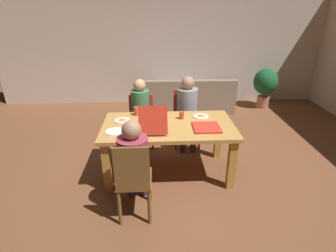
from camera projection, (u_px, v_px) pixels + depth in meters
ground_plane at (168, 172)px, 4.00m from camera, size 20.00×20.00×0.00m
back_wall at (162, 47)px, 6.44m from camera, size 7.93×0.12×2.72m
dining_table at (168, 132)px, 3.73m from camera, size 1.82×1.01×0.78m
chair_0 at (134, 180)px, 2.92m from camera, size 0.39×0.45×1.00m
person_0 at (134, 158)px, 2.99m from camera, size 0.34×0.55×1.19m
chair_1 at (186, 114)px, 4.67m from camera, size 0.46×0.45×0.96m
person_1 at (188, 106)px, 4.46m from camera, size 0.35×0.49×1.24m
chair_2 at (141, 117)px, 4.66m from camera, size 0.44×0.40×0.88m
person_2 at (140, 109)px, 4.45m from camera, size 0.30×0.49×1.19m
pizza_box_0 at (206, 127)px, 3.57m from camera, size 0.36×0.36×0.02m
pizza_box_1 at (153, 123)px, 3.59m from camera, size 0.37×0.54×0.35m
plate_0 at (122, 120)px, 3.80m from camera, size 0.22×0.22×0.03m
plate_1 at (201, 116)px, 3.94m from camera, size 0.23×0.23×0.03m
plate_2 at (115, 131)px, 3.47m from camera, size 0.25×0.25×0.01m
drinking_glass_0 at (182, 115)px, 3.85m from camera, size 0.07×0.07×0.11m
drinking_glass_1 at (136, 111)px, 3.98m from camera, size 0.08×0.08×0.13m
couch at (189, 98)px, 6.29m from camera, size 2.02×0.86×0.79m
potted_plant at (265, 84)px, 6.32m from camera, size 0.56×0.56×0.95m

